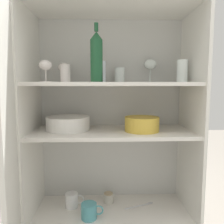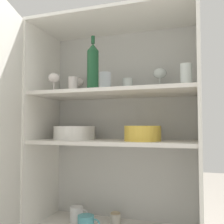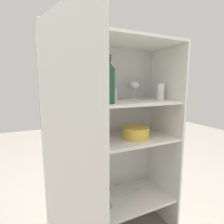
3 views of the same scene
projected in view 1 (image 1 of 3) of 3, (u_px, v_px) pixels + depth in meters
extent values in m
cube|color=silver|center=(111.00, 131.00, 1.49)|extent=(0.96, 0.02, 1.47)
cube|color=white|center=(32.00, 139.00, 1.28)|extent=(0.02, 0.42, 1.47)
cube|color=white|center=(190.00, 137.00, 1.31)|extent=(0.02, 0.42, 1.47)
cube|color=white|center=(112.00, 7.00, 1.21)|extent=(0.96, 0.42, 0.02)
cube|color=silver|center=(112.00, 211.00, 1.35)|extent=(0.93, 0.38, 0.02)
cube|color=silver|center=(112.00, 132.00, 1.29)|extent=(0.93, 0.38, 0.02)
cube|color=silver|center=(112.00, 84.00, 1.26)|extent=(0.93, 0.38, 0.02)
cube|color=silver|center=(11.00, 165.00, 0.85)|extent=(0.16, 0.46, 1.47)
cylinder|color=white|center=(182.00, 71.00, 1.26)|extent=(0.06, 0.06, 0.13)
cylinder|color=white|center=(100.00, 72.00, 1.30)|extent=(0.07, 0.07, 0.13)
cylinder|color=white|center=(120.00, 75.00, 1.37)|extent=(0.06, 0.06, 0.09)
cylinder|color=silver|center=(65.00, 74.00, 1.25)|extent=(0.06, 0.06, 0.10)
cylinder|color=silver|center=(46.00, 82.00, 1.19)|extent=(0.07, 0.07, 0.01)
cylinder|color=silver|center=(46.00, 76.00, 1.19)|extent=(0.01, 0.01, 0.06)
ellipsoid|color=silver|center=(45.00, 65.00, 1.18)|extent=(0.07, 0.07, 0.06)
cylinder|color=white|center=(150.00, 83.00, 1.40)|extent=(0.06, 0.06, 0.01)
cylinder|color=white|center=(150.00, 76.00, 1.39)|extent=(0.01, 0.01, 0.08)
ellipsoid|color=white|center=(150.00, 64.00, 1.39)|extent=(0.08, 0.08, 0.06)
cylinder|color=silver|center=(65.00, 83.00, 1.38)|extent=(0.06, 0.06, 0.01)
cylinder|color=silver|center=(64.00, 77.00, 1.38)|extent=(0.01, 0.01, 0.06)
ellipsoid|color=silver|center=(64.00, 68.00, 1.37)|extent=(0.08, 0.08, 0.06)
cylinder|color=#194728|center=(97.00, 61.00, 1.13)|extent=(0.06, 0.06, 0.22)
cone|color=#194728|center=(96.00, 36.00, 1.12)|extent=(0.06, 0.06, 0.04)
cylinder|color=#194728|center=(96.00, 27.00, 1.11)|extent=(0.02, 0.02, 0.04)
cylinder|color=white|center=(68.00, 129.00, 1.31)|extent=(0.26, 0.26, 0.01)
cylinder|color=white|center=(68.00, 128.00, 1.31)|extent=(0.26, 0.26, 0.01)
cylinder|color=white|center=(68.00, 126.00, 1.30)|extent=(0.26, 0.26, 0.01)
cylinder|color=white|center=(68.00, 125.00, 1.30)|extent=(0.26, 0.26, 0.01)
cylinder|color=white|center=(68.00, 123.00, 1.30)|extent=(0.26, 0.26, 0.01)
cylinder|color=white|center=(68.00, 122.00, 1.30)|extent=(0.26, 0.26, 0.01)
cylinder|color=white|center=(68.00, 120.00, 1.30)|extent=(0.26, 0.26, 0.01)
cylinder|color=white|center=(68.00, 119.00, 1.30)|extent=(0.26, 0.26, 0.01)
cylinder|color=white|center=(68.00, 117.00, 1.30)|extent=(0.26, 0.26, 0.01)
cylinder|color=gold|center=(142.00, 124.00, 1.27)|extent=(0.20, 0.20, 0.08)
torus|color=gold|center=(142.00, 118.00, 1.26)|extent=(0.20, 0.20, 0.01)
cylinder|color=white|center=(72.00, 200.00, 1.38)|extent=(0.08, 0.08, 0.09)
torus|color=white|center=(79.00, 199.00, 1.38)|extent=(0.06, 0.01, 0.06)
cylinder|color=teal|center=(89.00, 211.00, 1.26)|extent=(0.09, 0.09, 0.09)
torus|color=teal|center=(99.00, 210.00, 1.26)|extent=(0.06, 0.01, 0.06)
cylinder|color=beige|center=(108.00, 198.00, 1.44)|extent=(0.07, 0.07, 0.06)
cylinder|color=tan|center=(108.00, 193.00, 1.43)|extent=(0.06, 0.06, 0.01)
cylinder|color=silver|center=(138.00, 206.00, 1.38)|extent=(0.17, 0.07, 0.01)
ellipsoid|color=silver|center=(150.00, 203.00, 1.42)|extent=(0.04, 0.03, 0.01)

